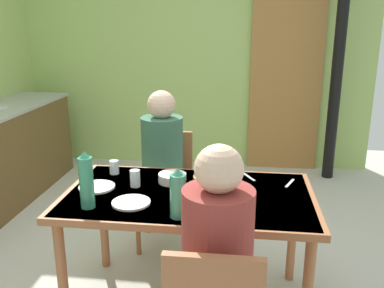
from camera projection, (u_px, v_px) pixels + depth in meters
name	position (u px, v px, depth m)	size (l,w,h in m)	color
ground_plane	(143.00, 280.00, 2.81)	(6.59, 6.59, 0.00)	#BAB9AC
wall_back	(190.00, 57.00, 4.87)	(4.18, 0.10, 2.58)	#A1C468
door_wooden	(285.00, 84.00, 4.74)	(0.80, 0.05, 2.00)	#A06D36
stove_pipe_column	(338.00, 61.00, 4.34)	(0.12, 0.12, 2.58)	black
dining_table	(189.00, 205.00, 2.40)	(1.42, 0.82, 0.74)	#945935
chair_far_diner	(166.00, 181.00, 3.21)	(0.40, 0.40, 0.87)	#945935
person_near_diner	(218.00, 244.00, 1.75)	(0.30, 0.37, 0.77)	brown
person_far_diner	(162.00, 151.00, 3.00)	(0.30, 0.37, 0.77)	#3C6E49
water_bottle_green_near	(86.00, 181.00, 2.16)	(0.07, 0.07, 0.31)	#348867
water_bottle_green_far	(178.00, 194.00, 2.06)	(0.08, 0.08, 0.26)	#3E8C6B
serving_bowl_center	(172.00, 178.00, 2.54)	(0.17, 0.17, 0.06)	silver
dinner_plate_near_left	(232.00, 214.00, 2.11)	(0.22, 0.22, 0.01)	white
dinner_plate_near_right	(97.00, 187.00, 2.46)	(0.21, 0.21, 0.01)	white
dinner_plate_far_center	(131.00, 203.00, 2.25)	(0.21, 0.21, 0.01)	white
drinking_glass_by_near_diner	(135.00, 178.00, 2.47)	(0.06, 0.06, 0.10)	silver
drinking_glass_by_far_diner	(114.00, 167.00, 2.68)	(0.06, 0.06, 0.09)	silver
bread_plate_sliced	(208.00, 178.00, 2.60)	(0.19, 0.19, 0.02)	#DBB77A
cutlery_knife_near	(249.00, 177.00, 2.63)	(0.15, 0.02, 0.00)	silver
cutlery_fork_near	(290.00, 183.00, 2.53)	(0.15, 0.02, 0.00)	silver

